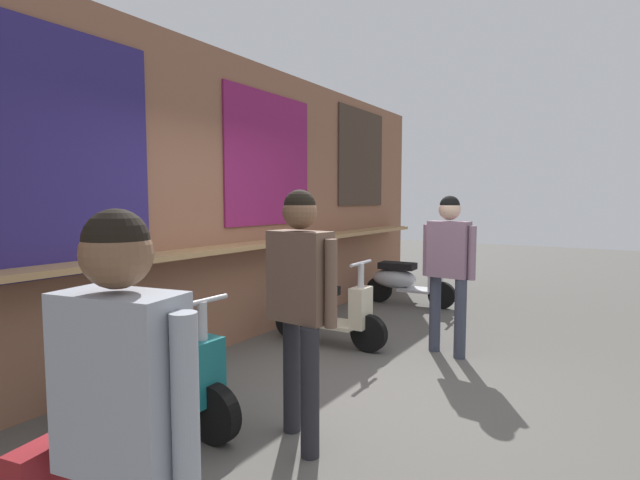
{
  "coord_description": "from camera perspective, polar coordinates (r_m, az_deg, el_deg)",
  "views": [
    {
      "loc": [
        -3.42,
        -1.76,
        1.63
      ],
      "look_at": [
        1.08,
        1.08,
        1.18
      ],
      "focal_mm": 27.12,
      "sensor_mm": 36.0,
      "label": 1
    }
  ],
  "objects": [
    {
      "name": "scooter_silver",
      "position": [
        7.61,
        9.95,
        -4.64
      ],
      "size": [
        0.48,
        1.4,
        0.97
      ],
      "rotation": [
        0.0,
        0.0,
        -1.51
      ],
      "color": "#B2B5BA",
      "rests_on": "ground_plane"
    },
    {
      "name": "shopper_passing",
      "position": [
        3.17,
        -2.38,
        -5.76
      ],
      "size": [
        0.34,
        0.58,
        1.69
      ],
      "rotation": [
        0.0,
        0.0,
        3.06
      ],
      "color": "#232328",
      "rests_on": "ground_plane"
    },
    {
      "name": "ground_plane",
      "position": [
        4.18,
        4.9,
        -18.17
      ],
      "size": [
        29.69,
        29.69,
        0.0
      ],
      "primitive_type": "plane",
      "color": "#56544F"
    },
    {
      "name": "shopper_with_handbag",
      "position": [
        1.7,
        -22.72,
        -18.49
      ],
      "size": [
        0.34,
        0.65,
        1.6
      ],
      "rotation": [
        0.0,
        0.0,
        3.32
      ],
      "color": "#999EA8",
      "rests_on": "ground_plane"
    },
    {
      "name": "market_stall_facade",
      "position": [
        5.09,
        -15.59,
        4.38
      ],
      "size": [
        10.6,
        0.61,
        3.21
      ],
      "color": "#8C5B44",
      "rests_on": "ground_plane"
    },
    {
      "name": "scooter_teal",
      "position": [
        3.84,
        -18.75,
        -14.33
      ],
      "size": [
        0.46,
        1.4,
        0.97
      ],
      "rotation": [
        0.0,
        0.0,
        -1.58
      ],
      "color": "#197075",
      "rests_on": "ground_plane"
    },
    {
      "name": "shopper_browsing",
      "position": [
        5.19,
        14.93,
        -2.0
      ],
      "size": [
        0.24,
        0.57,
        1.67
      ],
      "rotation": [
        0.0,
        0.0,
        3.05
      ],
      "color": "#383D4C",
      "rests_on": "ground_plane"
    },
    {
      "name": "scooter_cream",
      "position": [
        5.5,
        0.26,
        -8.23
      ],
      "size": [
        0.46,
        1.4,
        0.97
      ],
      "rotation": [
        0.0,
        0.0,
        -1.55
      ],
      "color": "beige",
      "rests_on": "ground_plane"
    }
  ]
}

